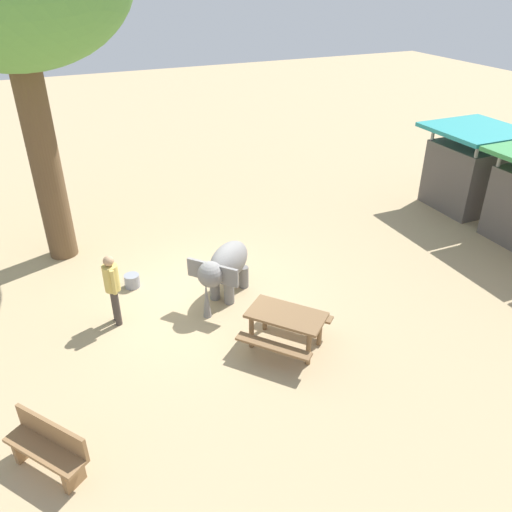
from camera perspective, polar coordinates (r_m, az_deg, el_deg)
ground_plane at (r=11.88m, az=-5.89°, el=-4.53°), size 60.00×60.00×0.00m
elephant at (r=11.42m, az=-3.50°, el=-1.20°), size 1.66×1.71×1.26m
person_handler at (r=10.91m, az=-15.79°, el=-3.11°), size 0.51×0.32×1.62m
wooden_bench at (r=8.61m, az=-22.22°, el=-19.08°), size 1.36×1.16×0.88m
picnic_table_near at (r=10.08m, az=3.38°, el=-7.37°), size 2.10×2.10×0.78m
market_stall_teal at (r=17.15m, az=22.63°, el=8.63°), size 2.50×2.50×2.52m
feed_bucket at (r=12.44m, az=-13.70°, el=-2.72°), size 0.36×0.36×0.32m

